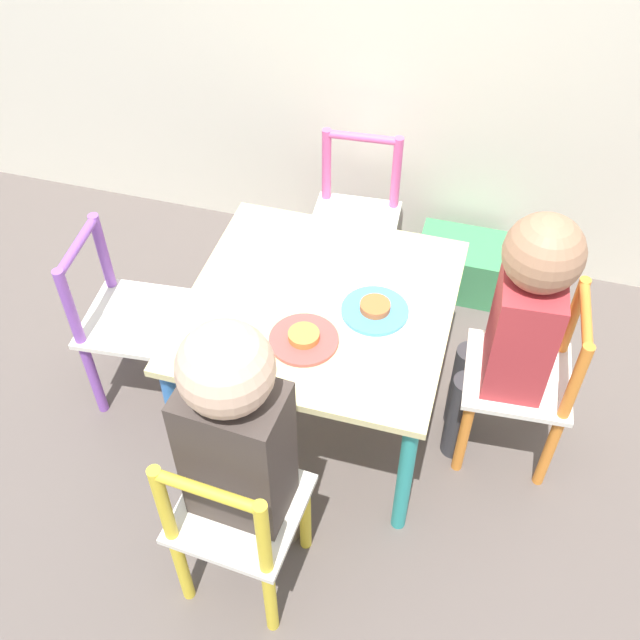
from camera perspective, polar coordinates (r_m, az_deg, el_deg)
The scene contains 11 objects.
ground_plane at distance 2.14m, azimuth 0.00°, elevation -6.92°, with size 6.00×6.00×0.00m, color #5B514C.
kids_table at distance 1.85m, azimuth 0.00°, elevation 0.20°, with size 0.63×0.63×0.44m.
chair_yellow at distance 1.66m, azimuth -6.38°, elevation -15.06°, with size 0.28×0.28×0.53m.
chair_orange at distance 1.93m, azimuth 15.39°, elevation -4.57°, with size 0.28×0.28×0.53m.
chair_pink at distance 2.31m, azimuth 2.67°, elevation 7.28°, with size 0.28×0.28×0.53m.
chair_purple at distance 2.07m, azimuth -14.40°, elevation -0.18°, with size 0.28×0.28×0.53m.
child_front at distance 1.49m, azimuth -6.17°, elevation -8.91°, with size 0.21×0.23×0.81m.
child_right at distance 1.78m, azimuth 14.78°, elevation -0.05°, with size 0.23×0.21×0.76m.
plate_front at distance 1.71m, azimuth -1.24°, elevation -1.43°, with size 0.16×0.16×0.03m.
plate_right at distance 1.78m, azimuth 4.21°, elevation 0.80°, with size 0.16×0.16×0.03m.
storage_bin at distance 2.47m, azimuth 10.55°, elevation 4.18°, with size 0.27×0.20×0.17m.
Camera 1 is at (0.35, -1.24, 1.71)m, focal length 42.00 mm.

